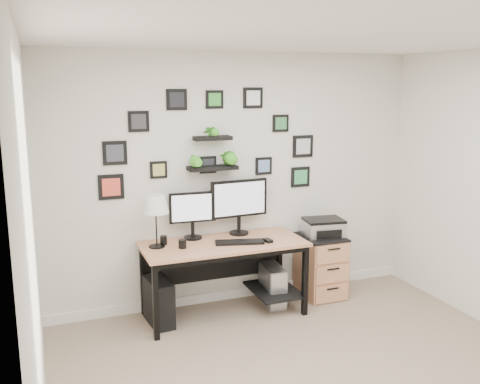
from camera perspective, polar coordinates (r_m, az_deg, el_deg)
name	(u,v)px	position (r m, az deg, el deg)	size (l,w,h in m)	color
room	(238,293)	(5.90, -0.21, -10.70)	(4.00, 4.00, 4.00)	gray
desk	(226,253)	(5.34, -1.53, -6.54)	(1.60, 0.70, 0.75)	tan
monitor_left	(193,212)	(5.33, -5.09, -2.12)	(0.47, 0.19, 0.48)	black
monitor_right	(239,202)	(5.46, -0.09, -1.09)	(0.62, 0.21, 0.57)	black
keyboard	(240,242)	(5.23, -0.04, -5.36)	(0.47, 0.15, 0.02)	black
mouse	(268,241)	(5.28, 3.00, -5.19)	(0.06, 0.10, 0.03)	black
table_lamp	(156,205)	(5.07, -8.99, -1.43)	(0.25, 0.25, 0.51)	black
mug	(182,244)	(5.10, -6.16, -5.52)	(0.08, 0.08, 0.08)	black
pen_cup	(164,240)	(5.24, -8.15, -5.11)	(0.07, 0.07, 0.09)	black
pc_tower_black	(159,302)	(5.30, -8.67, -11.49)	(0.20, 0.44, 0.44)	black
pc_tower_grey	(273,285)	(5.68, 3.51, -9.92)	(0.23, 0.44, 0.42)	gray
file_cabinet	(321,266)	(5.93, 8.60, -7.79)	(0.43, 0.53, 0.67)	tan
printer	(324,227)	(5.82, 8.91, -3.74)	(0.44, 0.38, 0.18)	silver
wall_decor	(213,147)	(5.36, -2.90, 4.78)	(2.28, 0.18, 1.07)	black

